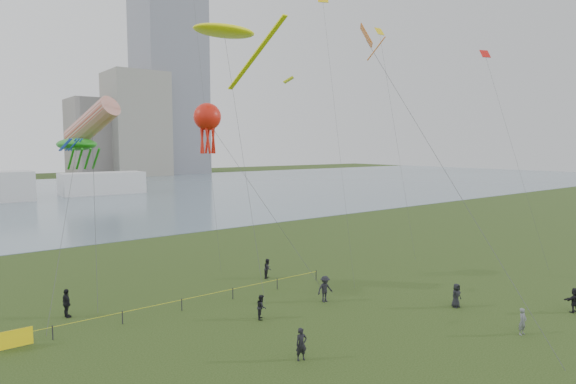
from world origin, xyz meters
TOP-DOWN VIEW (x-y plane):
  - ground_plane at (0.00, 0.00)m, footprint 400.00×400.00m
  - lake at (0.00, 100.00)m, footprint 400.00×120.00m
  - tower at (62.00, 168.00)m, footprint 24.00×24.00m
  - building_mid at (46.00, 162.00)m, footprint 20.00×20.00m
  - building_low at (32.00, 168.00)m, footprint 16.00×18.00m
  - pavilion_right at (14.00, 98.00)m, footprint 18.00×7.00m
  - fence at (-12.13, 13.94)m, footprint 24.07×0.07m
  - kite_flyer at (8.07, -2.15)m, footprint 0.59×0.40m
  - spectator_a at (-2.62, 9.39)m, footprint 0.93×0.97m
  - spectator_b at (2.88, 9.42)m, footprint 1.30×0.86m
  - spectator_c at (-12.46, 17.31)m, footprint 0.60×1.16m
  - spectator_d at (9.27, 3.04)m, footprint 0.84×0.58m
  - spectator_e at (14.61, -2.39)m, footprint 1.62×0.90m
  - spectator_f at (-4.39, 3.19)m, footprint 0.70×0.55m
  - spectator_g at (3.23, 16.95)m, footprint 1.01×0.99m
  - kite_stingray at (-0.45, 17.23)m, footprint 5.09×10.07m
  - kite_windsock at (-9.49, 20.74)m, footprint 4.16×6.30m
  - kite_creature at (-10.46, 21.26)m, footprint 5.05×8.85m
  - kite_octopus at (-1.28, 18.73)m, footprint 6.37×9.36m
  - kite_delta at (4.87, 6.96)m, footprint 1.67×14.22m

SIDE VIEW (x-z plane):
  - ground_plane at x=0.00m, z-range 0.00..0.00m
  - lake at x=0.00m, z-range -0.02..0.06m
  - fence at x=-12.13m, z-range 0.03..1.08m
  - spectator_a at x=-2.62m, z-range 0.00..1.58m
  - kite_flyer at x=8.07m, z-range 0.00..1.58m
  - spectator_g at x=3.23m, z-range 0.00..1.64m
  - spectator_d at x=9.27m, z-range 0.00..1.66m
  - spectator_e at x=14.61m, z-range 0.00..1.66m
  - spectator_f at x=-4.39m, z-range 0.00..1.71m
  - spectator_b at x=2.88m, z-range 0.00..1.88m
  - spectator_c at x=-12.46m, z-range 0.00..1.88m
  - pavilion_right at x=14.00m, z-range 0.00..5.00m
  - kite_creature at x=-10.46m, z-range 5.34..16.98m
  - kite_windsock at x=-9.49m, z-range 5.45..20.04m
  - kite_octopus at x=-1.28m, z-range 6.06..20.51m
  - building_low at x=32.00m, z-range 0.00..28.00m
  - kite_delta at x=4.87m, z-range 7.96..27.12m
  - building_mid at x=46.00m, z-range 0.00..38.00m
  - kite_stingray at x=-0.45m, z-range 9.62..29.81m
  - tower at x=62.00m, z-range 0.00..120.00m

